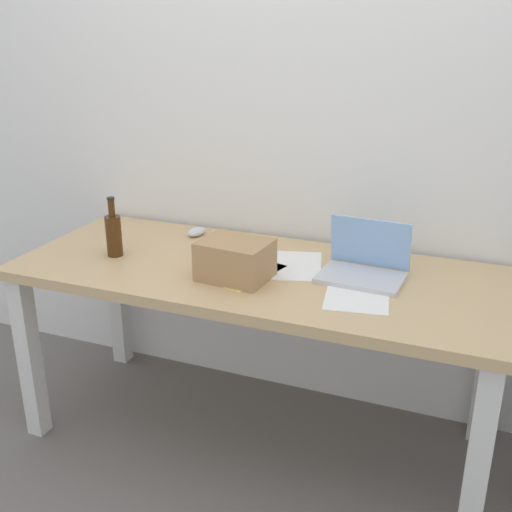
# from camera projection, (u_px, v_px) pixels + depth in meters

# --- Properties ---
(ground_plane) EXTENTS (8.00, 8.00, 0.00)m
(ground_plane) POSITION_uv_depth(u_px,v_px,m) (256.00, 433.00, 2.55)
(ground_plane) COLOR slate
(back_wall) EXTENTS (5.20, 0.08, 2.60)m
(back_wall) POSITION_uv_depth(u_px,v_px,m) (296.00, 103.00, 2.46)
(back_wall) COLOR white
(back_wall) RESTS_ON ground
(desk) EXTENTS (1.82, 0.75, 0.74)m
(desk) POSITION_uv_depth(u_px,v_px,m) (256.00, 292.00, 2.31)
(desk) COLOR tan
(desk) RESTS_ON ground
(laptop_right) EXTENTS (0.31, 0.24, 0.20)m
(laptop_right) POSITION_uv_depth(u_px,v_px,m) (364.00, 266.00, 2.19)
(laptop_right) COLOR silver
(laptop_right) RESTS_ON desk
(beer_bottle) EXTENTS (0.06, 0.06, 0.24)m
(beer_bottle) POSITION_uv_depth(u_px,v_px,m) (114.00, 234.00, 2.38)
(beer_bottle) COLOR #47280F
(beer_bottle) RESTS_ON desk
(computer_mouse) EXTENTS (0.08, 0.11, 0.03)m
(computer_mouse) POSITION_uv_depth(u_px,v_px,m) (197.00, 232.00, 2.63)
(computer_mouse) COLOR silver
(computer_mouse) RESTS_ON desk
(cardboard_box) EXTENTS (0.26, 0.21, 0.14)m
(cardboard_box) POSITION_uv_depth(u_px,v_px,m) (235.00, 260.00, 2.17)
(cardboard_box) COLOR tan
(cardboard_box) RESTS_ON desk
(paper_sheet_near_back) EXTENTS (0.28, 0.34, 0.00)m
(paper_sheet_near_back) POSITION_uv_depth(u_px,v_px,m) (293.00, 265.00, 2.31)
(paper_sheet_near_back) COLOR white
(paper_sheet_near_back) RESTS_ON desk
(paper_sheet_center) EXTENTS (0.28, 0.34, 0.00)m
(paper_sheet_center) POSITION_uv_depth(u_px,v_px,m) (242.00, 272.00, 2.24)
(paper_sheet_center) COLOR #F4E06B
(paper_sheet_center) RESTS_ON desk
(paper_sheet_front_right) EXTENTS (0.26, 0.33, 0.00)m
(paper_sheet_front_right) POSITION_uv_depth(u_px,v_px,m) (357.00, 294.00, 2.06)
(paper_sheet_front_right) COLOR white
(paper_sheet_front_right) RESTS_ON desk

